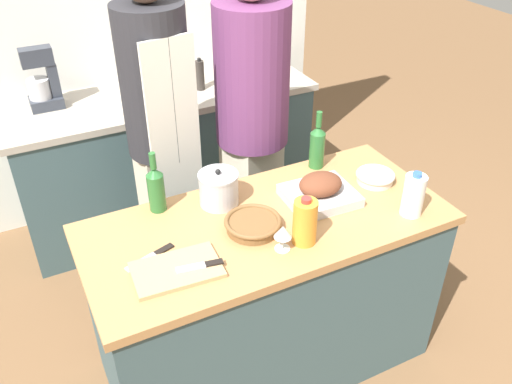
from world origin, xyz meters
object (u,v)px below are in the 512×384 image
Objects in this scene: juice_jug at (305,222)px; condiment_bottle_tall at (226,64)px; roasting_pan at (320,191)px; wine_bottle_green at (156,188)px; stock_pot at (219,189)px; stand_mixer at (43,83)px; condiment_bottle_short at (200,75)px; wine_bottle_dark at (317,146)px; mixing_bowl at (375,177)px; knife_chef at (152,256)px; knife_paring at (201,266)px; person_cook_guest at (252,118)px; person_cook_aproned at (160,125)px; milk_jug at (413,195)px; wicker_basket at (253,224)px; wine_glass_left at (283,233)px; cutting_board at (177,270)px.

juice_jug is 1.11× the size of condiment_bottle_tall.
wine_bottle_green is (-0.65, 0.25, 0.06)m from roasting_pan.
roasting_pan is 0.44m from stock_pot.
wine_bottle_green reaches higher than roasting_pan.
stock_pot is at bearing -68.60° from stand_mixer.
stock_pot is 1.21m from condiment_bottle_short.
mixing_bowl is at bearing -54.72° from wine_bottle_dark.
knife_paring reaches higher than knife_chef.
knife_chef is at bearing -160.88° from person_cook_guest.
stock_pot is at bearing -90.97° from person_cook_aproned.
milk_jug reaches higher than knife_chef.
wine_bottle_dark is 0.97m from knife_chef.
juice_jug reaches higher than wicker_basket.
roasting_pan is 1.08× the size of wine_bottle_dark.
roasting_pan is 1.56× the size of condiment_bottle_short.
knife_paring is (-0.42, 0.03, -0.07)m from juice_jug.
person_cook_aproned is (-0.47, 0.73, 0.10)m from roasting_pan.
wine_glass_left is 0.51m from knife_chef.
person_cook_guest is at bearing -17.28° from person_cook_aproned.
milk_jug is (-0.02, -0.27, 0.07)m from mixing_bowl.
person_cook_aproned is at bearing 74.54° from cutting_board.
milk_jug reaches higher than knife_paring.
stock_pot is 0.83× the size of knife_chef.
condiment_bottle_tall is at bearing 73.10° from wine_glass_left.
knife_chef is (-0.37, -0.22, -0.07)m from stock_pot.
stand_mixer is at bearing 109.58° from wine_glass_left.
person_cook_guest is (0.91, -0.82, -0.05)m from stand_mixer.
wine_bottle_dark is at bearing 0.01° from wine_bottle_green.
person_cook_aproned reaches higher than juice_jug.
milk_jug is at bearing -4.14° from knife_paring.
person_cook_aproned is (0.16, 0.92, 0.12)m from knife_paring.
wine_glass_left is 1.81m from stand_mixer.
wine_glass_left is at bearing -8.38° from cutting_board.
milk_jug is at bearing -86.78° from condiment_bottle_tall.
condiment_bottle_tall is (0.50, 1.65, 0.03)m from wine_glass_left.
cutting_board is at bearing -113.79° from person_cook_aproned.
wine_bottle_green is 0.51m from person_cook_aproned.
wine_bottle_dark reaches higher than wine_bottle_green.
wicker_basket is 0.22m from juice_jug.
person_cook_guest reaches higher than wine_glass_left.
mixing_bowl is 0.96m from knife_paring.
person_cook_aproned is (-0.76, 0.99, 0.05)m from milk_jug.
cutting_board is 1.93× the size of stock_pot.
stand_mixer is (-0.51, 1.30, 0.09)m from stock_pot.
stand_mixer reaches higher than mixing_bowl.
wine_glass_left is (-0.60, 0.04, -0.01)m from milk_jug.
roasting_pan is 1.73× the size of knife_paring.
person_cook_aproned is at bearing -59.69° from stand_mixer.
knife_chef is at bearing 133.15° from knife_paring.
juice_jug is 1.02× the size of milk_jug.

